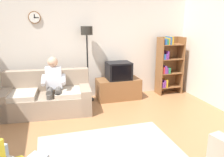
{
  "coord_description": "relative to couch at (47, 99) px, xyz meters",
  "views": [
    {
      "loc": [
        -0.94,
        -3.09,
        2.02
      ],
      "look_at": [
        0.27,
        1.09,
        0.87
      ],
      "focal_mm": 36.27,
      "sensor_mm": 36.0,
      "label": 1
    }
  ],
  "objects": [
    {
      "name": "back_wall_assembly",
      "position": [
        1.01,
        0.82,
        1.04
      ],
      "size": [
        6.2,
        0.17,
        2.7
      ],
      "color": "silver",
      "rests_on": "ground_plane"
    },
    {
      "name": "person_on_couch",
      "position": [
        0.17,
        -0.11,
        0.39
      ],
      "size": [
        0.54,
        0.56,
        1.24
      ],
      "color": "silver",
      "rests_on": "ground_plane"
    },
    {
      "name": "floor_lamp",
      "position": [
        1.02,
        0.51,
        1.14
      ],
      "size": [
        0.28,
        0.28,
        1.85
      ],
      "color": "black",
      "rests_on": "ground_plane"
    },
    {
      "name": "couch",
      "position": [
        0.0,
        0.0,
        0.0
      ],
      "size": [
        1.97,
        1.05,
        0.9
      ],
      "color": "gray",
      "rests_on": "ground_plane"
    },
    {
      "name": "tv",
      "position": [
        1.79,
        0.39,
        0.43
      ],
      "size": [
        0.6,
        0.49,
        0.44
      ],
      "color": "black",
      "rests_on": "tv_stand"
    },
    {
      "name": "bookshelf",
      "position": [
        3.23,
        0.48,
        0.5
      ],
      "size": [
        0.68,
        0.36,
        1.57
      ],
      "color": "brown",
      "rests_on": "ground_plane"
    },
    {
      "name": "area_rug",
      "position": [
        0.91,
        -1.98,
        -0.31
      ],
      "size": [
        2.2,
        1.7,
        0.01
      ],
      "primitive_type": "cube",
      "color": "#AD9E8E",
      "rests_on": "ground_plane"
    },
    {
      "name": "tv_stand",
      "position": [
        1.79,
        0.41,
        -0.05
      ],
      "size": [
        1.1,
        0.56,
        0.53
      ],
      "color": "brown",
      "rests_on": "ground_plane"
    },
    {
      "name": "ground_plane",
      "position": [
        1.01,
        -1.84,
        -0.31
      ],
      "size": [
        12.0,
        12.0,
        0.0
      ],
      "primitive_type": "plane",
      "color": "#9E6B42"
    }
  ]
}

